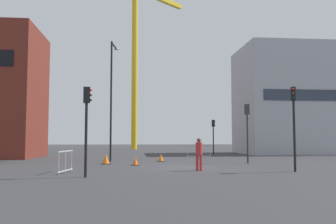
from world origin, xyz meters
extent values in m
plane|color=#333335|center=(0.00, 0.00, 0.00)|extent=(160.00, 160.00, 0.00)
cube|color=black|center=(-12.65, 8.07, 8.00)|extent=(1.10, 0.06, 1.30)
cube|color=#A8AAB2|center=(15.02, 17.72, 5.87)|extent=(11.55, 8.53, 11.75)
cube|color=#2D3847|center=(15.02, 13.42, 6.00)|extent=(9.70, 0.08, 1.10)
cylinder|color=yellow|center=(-2.54, 34.77, 12.43)|extent=(0.90, 0.90, 24.85)
cylinder|color=black|center=(-4.27, 5.59, 4.44)|extent=(0.14, 0.14, 8.89)
cube|color=black|center=(-4.14, 6.54, 8.79)|extent=(0.36, 1.93, 0.10)
ellipsoid|color=silver|center=(-4.01, 7.50, 8.77)|extent=(0.44, 0.24, 0.16)
cylinder|color=black|center=(5.51, -3.61, 1.80)|extent=(0.12, 0.12, 3.60)
cube|color=black|center=(5.51, -3.61, 3.95)|extent=(0.34, 0.36, 0.70)
sphere|color=red|center=(5.43, -3.77, 4.17)|extent=(0.11, 0.11, 0.11)
sphere|color=#3C2905|center=(5.43, -3.77, 3.95)|extent=(0.11, 0.11, 0.11)
sphere|color=#07330F|center=(5.43, -3.77, 3.73)|extent=(0.11, 0.11, 0.11)
cylinder|color=black|center=(5.60, 15.82, 1.44)|extent=(0.12, 0.12, 2.89)
cube|color=black|center=(5.60, 15.82, 3.24)|extent=(0.35, 0.33, 0.70)
sphere|color=#390605|center=(5.77, 15.75, 3.46)|extent=(0.11, 0.11, 0.11)
sphere|color=#F2A514|center=(5.77, 15.75, 3.24)|extent=(0.11, 0.11, 0.11)
sphere|color=#07330F|center=(5.77, 15.75, 3.02)|extent=(0.11, 0.11, 0.11)
cylinder|color=#2D2D30|center=(5.10, 2.78, 1.65)|extent=(0.12, 0.12, 3.30)
cube|color=#2D2D30|center=(5.10, 2.78, 3.65)|extent=(0.30, 0.33, 0.70)
sphere|color=#390605|center=(5.06, 2.96, 3.87)|extent=(0.11, 0.11, 0.11)
sphere|color=#F2A514|center=(5.06, 2.96, 3.65)|extent=(0.11, 0.11, 0.11)
sphere|color=#07330F|center=(5.06, 2.96, 3.43)|extent=(0.11, 0.11, 0.11)
cylinder|color=black|center=(-4.65, -5.32, 1.61)|extent=(0.12, 0.12, 3.22)
cube|color=black|center=(-4.65, -5.32, 3.57)|extent=(0.32, 0.29, 0.70)
sphere|color=red|center=(-4.48, -5.29, 3.79)|extent=(0.11, 0.11, 0.11)
sphere|color=#3C2905|center=(-4.48, -5.29, 3.57)|extent=(0.11, 0.11, 0.11)
sphere|color=#07330F|center=(-4.48, -5.29, 3.35)|extent=(0.11, 0.11, 0.11)
cylinder|color=red|center=(0.71, -2.54, 0.40)|extent=(0.14, 0.14, 0.81)
cylinder|color=red|center=(0.89, -2.63, 0.40)|extent=(0.14, 0.14, 0.81)
cylinder|color=red|center=(0.80, -2.58, 1.14)|extent=(0.34, 0.34, 0.67)
sphere|color=brown|center=(0.80, -2.58, 1.59)|extent=(0.22, 0.22, 0.22)
cube|color=#9EA0A5|center=(3.11, 10.36, 1.05)|extent=(2.24, 0.13, 0.06)
cube|color=#9EA0A5|center=(3.11, 10.36, 0.10)|extent=(2.24, 0.13, 0.06)
cylinder|color=#9EA0A5|center=(2.10, 10.33, 0.53)|extent=(0.04, 0.04, 1.05)
cylinder|color=#9EA0A5|center=(3.11, 10.36, 0.53)|extent=(0.04, 0.04, 1.05)
cylinder|color=#9EA0A5|center=(4.11, 10.39, 0.53)|extent=(0.04, 0.04, 1.05)
cube|color=#B2B5BA|center=(-5.91, -3.05, 1.05)|extent=(0.37, 2.09, 0.06)
cube|color=#B2B5BA|center=(-5.91, -3.05, 0.10)|extent=(0.37, 2.09, 0.06)
cylinder|color=#B2B5BA|center=(-6.05, -3.99, 0.53)|extent=(0.04, 0.04, 1.05)
cylinder|color=#B2B5BA|center=(-5.91, -3.05, 0.53)|extent=(0.04, 0.04, 1.05)
cylinder|color=#B2B5BA|center=(-5.78, -2.11, 0.53)|extent=(0.04, 0.04, 1.05)
cube|color=black|center=(-0.60, 5.36, 0.01)|extent=(0.54, 0.54, 0.03)
cone|color=orange|center=(-0.60, 5.36, 0.27)|extent=(0.42, 0.42, 0.55)
cube|color=black|center=(-4.39, 2.88, 0.01)|extent=(0.63, 0.63, 0.03)
cone|color=orange|center=(-4.39, 2.88, 0.32)|extent=(0.48, 0.48, 0.64)
cube|color=black|center=(-2.48, 1.54, 0.01)|extent=(0.50, 0.50, 0.03)
cone|color=#E55B0F|center=(-2.48, 1.54, 0.25)|extent=(0.39, 0.39, 0.51)
camera|label=1|loc=(-2.59, -21.50, 1.68)|focal=39.20mm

